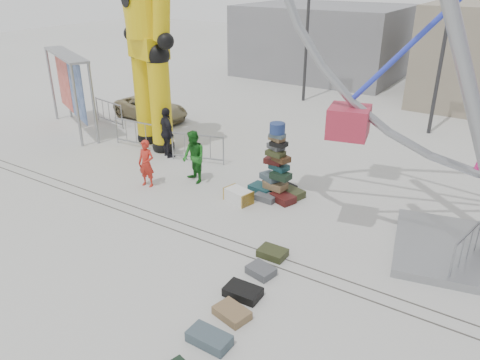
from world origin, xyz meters
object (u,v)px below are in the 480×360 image
Objects in this scene: pedestrian_red at (146,164)px; pedestrian_black at (167,133)px; barricade_dummy_a at (109,113)px; barricade_dummy_c at (198,148)px; lamp_post_left at (310,13)px; barricade_dummy_b at (136,134)px; steamer_trunk at (238,196)px; banner_scaffold at (68,73)px; suitcase_tower at (276,176)px; lamp_post_right at (450,26)px; parked_suv at (151,108)px; crash_test_dummy at (147,30)px; pedestrian_green at (194,157)px; barricade_wheel_front at (469,247)px.

pedestrian_black is at bearing 106.50° from pedestrian_red.
barricade_dummy_a and barricade_dummy_c have the same top height.
lamp_post_left is 4.00× the size of barricade_dummy_b.
pedestrian_red reaches higher than steamer_trunk.
barricade_dummy_c is 1.35m from pedestrian_black.
steamer_trunk is 3.58m from barricade_dummy_c.
banner_scaffold is 7.36m from pedestrian_red.
lamp_post_left is 12.37m from suitcase_tower.
barricade_dummy_b is 3.83m from pedestrian_red.
pedestrian_red is (-6.65, -10.64, -3.70)m from lamp_post_right.
barricade_dummy_b is at bearing -140.59° from parked_suv.
pedestrian_green is at bearing -9.81° from crash_test_dummy.
pedestrian_green reaches higher than parked_suv.
suitcase_tower reaches higher than steamer_trunk.
barricade_dummy_c is 6.02m from parked_suv.
barricade_dummy_a is 1.94m from parked_suv.
barricade_dummy_b is at bearing -117.77° from crash_test_dummy.
lamp_post_right reaches higher than barricade_dummy_a.
parked_suv is at bearing 168.55° from pedestrian_green.
lamp_post_left reaches higher than pedestrian_black.
barricade_dummy_a is at bearing -176.97° from pedestrian_green.
parked_suv is at bearing 122.35° from pedestrian_red.
suitcase_tower is 0.28× the size of crash_test_dummy.
pedestrian_black is (-10.76, 1.61, 0.41)m from barricade_wheel_front.
lamp_post_left is at bearing -66.59° from pedestrian_black.
pedestrian_black is (1.77, -0.13, 0.41)m from barricade_dummy_b.
crash_test_dummy reaches higher than barricade_dummy_a.
pedestrian_black reaches higher than barricade_wheel_front.
pedestrian_green reaches higher than barricade_dummy_b.
steamer_trunk is (3.50, -12.00, -4.28)m from lamp_post_left.
barricade_dummy_b is at bearing 177.00° from steamer_trunk.
barricade_dummy_b is at bearing -104.18° from lamp_post_left.
barricade_wheel_front is 10.89m from pedestrian_black.
crash_test_dummy is 5.36m from pedestrian_green.
lamp_post_left is 0.94× the size of crash_test_dummy.
crash_test_dummy is 7.38m from steamer_trunk.
crash_test_dummy reaches higher than pedestrian_red.
crash_test_dummy reaches higher than barricade_dummy_b.
barricade_dummy_a is at bearing 173.87° from steamer_trunk.
pedestrian_green is (7.78, -1.49, -1.62)m from banner_scaffold.
barricade_dummy_b and barricade_dummy_c have the same top height.
parked_suv is (-11.68, -5.00, -3.95)m from lamp_post_right.
parked_suv reaches higher than steamer_trunk.
lamp_post_right is 13.08m from pedestrian_red.
steamer_trunk is at bearing -4.06° from crash_test_dummy.
crash_test_dummy is 4.82× the size of pedestrian_green.
pedestrian_red is (-9.62, -0.75, 0.24)m from barricade_wheel_front.
lamp_post_right reaches higher than barricade_dummy_c.
steamer_trunk is 0.43× the size of barricade_dummy_b.
barricade_dummy_b is at bearing 23.74° from pedestrian_black.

